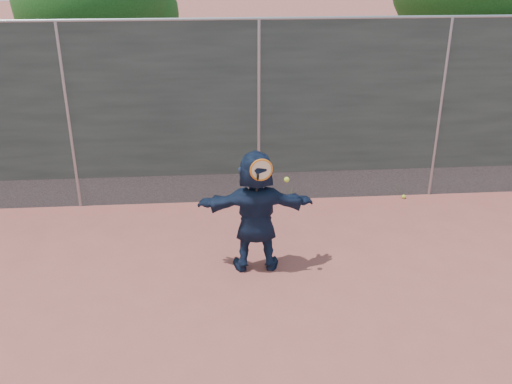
{
  "coord_description": "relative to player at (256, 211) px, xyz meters",
  "views": [
    {
      "loc": [
        -0.76,
        -5.36,
        4.08
      ],
      "look_at": [
        -0.22,
        1.33,
        1.11
      ],
      "focal_mm": 40.0,
      "sensor_mm": 36.0,
      "label": 1
    }
  ],
  "objects": [
    {
      "name": "fence",
      "position": [
        0.22,
        2.17,
        0.75
      ],
      "size": [
        20.0,
        0.06,
        3.03
      ],
      "color": "#38423D",
      "rests_on": "ground"
    },
    {
      "name": "ground",
      "position": [
        0.22,
        -1.33,
        -0.83
      ],
      "size": [
        80.0,
        80.0,
        0.0
      ],
      "primitive_type": "plane",
      "color": "#9E4C42",
      "rests_on": "ground"
    },
    {
      "name": "swing_action",
      "position": [
        0.08,
        -0.2,
        0.63
      ],
      "size": [
        0.5,
        0.13,
        0.51
      ],
      "color": "orange",
      "rests_on": "ground"
    },
    {
      "name": "weed_clump",
      "position": [
        0.51,
        2.06,
        -0.7
      ],
      "size": [
        0.68,
        0.07,
        0.3
      ],
      "color": "#387226",
      "rests_on": "ground"
    },
    {
      "name": "player",
      "position": [
        0.0,
        0.0,
        0.0
      ],
      "size": [
        1.55,
        0.52,
        1.67
      ],
      "primitive_type": "imported",
      "rotation": [
        0.0,
        0.0,
        3.12
      ],
      "color": "#15213B",
      "rests_on": "ground"
    },
    {
      "name": "ball_ground",
      "position": [
        2.72,
        2.02,
        -0.8
      ],
      "size": [
        0.07,
        0.07,
        0.07
      ],
      "primitive_type": "sphere",
      "color": "#BCD42F",
      "rests_on": "ground"
    },
    {
      "name": "tree_left",
      "position": [
        -2.63,
        5.22,
        2.11
      ],
      "size": [
        3.15,
        3.0,
        4.53
      ],
      "color": "#382314",
      "rests_on": "ground"
    }
  ]
}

